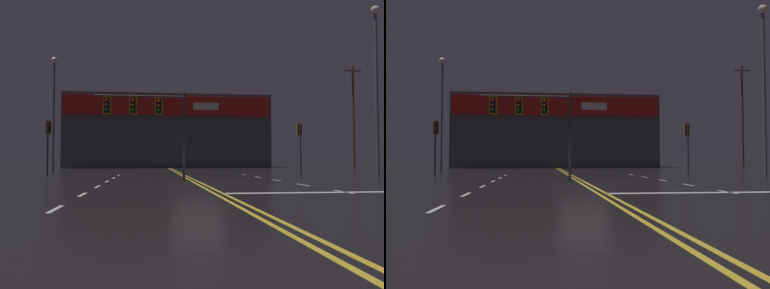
# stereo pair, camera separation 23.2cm
# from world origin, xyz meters

# --- Properties ---
(ground_plane) EXTENTS (200.00, 200.00, 0.00)m
(ground_plane) POSITION_xyz_m (0.00, 0.00, 0.00)
(ground_plane) COLOR black
(road_markings) EXTENTS (13.68, 60.00, 0.01)m
(road_markings) POSITION_xyz_m (0.81, -0.98, 0.00)
(road_markings) COLOR gold
(road_markings) RESTS_ON ground
(traffic_signal_median) EXTENTS (4.96, 0.36, 4.88)m
(traffic_signal_median) POSITION_xyz_m (-2.68, 2.28, 3.81)
(traffic_signal_median) COLOR #38383D
(traffic_signal_median) RESTS_ON ground
(traffic_signal_corner_northeast) EXTENTS (0.42, 0.36, 3.97)m
(traffic_signal_corner_northeast) POSITION_xyz_m (9.25, 9.73, 2.92)
(traffic_signal_corner_northeast) COLOR #38383D
(traffic_signal_corner_northeast) RESTS_ON ground
(traffic_signal_corner_northwest) EXTENTS (0.42, 0.36, 3.96)m
(traffic_signal_corner_northwest) POSITION_xyz_m (-9.70, 9.71, 2.91)
(traffic_signal_corner_northwest) COLOR #38383D
(traffic_signal_corner_northwest) RESTS_ON ground
(streetlight_near_right) EXTENTS (0.56, 0.56, 11.33)m
(streetlight_near_right) POSITION_xyz_m (12.42, 4.62, 7.05)
(streetlight_near_right) COLOR #59595E
(streetlight_near_right) RESTS_ON ground
(streetlight_median_approach) EXTENTS (0.56, 0.56, 10.42)m
(streetlight_median_approach) POSITION_xyz_m (-11.05, 16.56, 6.56)
(streetlight_median_approach) COLOR #59595E
(streetlight_median_approach) RESTS_ON ground
(building_backdrop) EXTENTS (26.17, 10.23, 9.39)m
(building_backdrop) POSITION_xyz_m (0.00, 33.09, 4.71)
(building_backdrop) COLOR #4C4C51
(building_backdrop) RESTS_ON ground
(utility_pole_row) EXTENTS (45.66, 0.26, 12.80)m
(utility_pole_row) POSITION_xyz_m (2.26, 25.68, 6.29)
(utility_pole_row) COLOR #4C3828
(utility_pole_row) RESTS_ON ground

